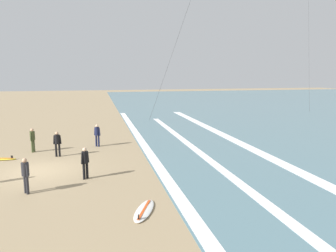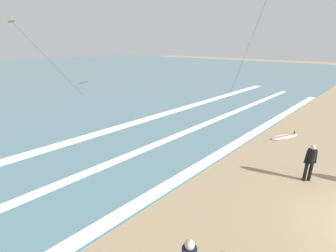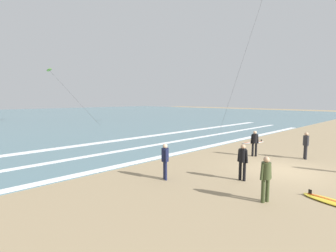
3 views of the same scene
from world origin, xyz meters
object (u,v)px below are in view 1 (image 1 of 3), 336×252
object	(u,v)px
surfer_left_far	(25,172)
surfboard_near_water	(144,210)
surfer_mid_group	(85,160)
surfer_background_far	(57,142)
surfer_right_near	(97,133)
surfer_left_near	(33,138)

from	to	relation	value
surfer_left_far	surfboard_near_water	bearing A→B (deg)	58.03
surfer_mid_group	surfer_background_far	distance (m)	5.13
surfboard_near_water	surfer_mid_group	bearing A→B (deg)	-152.71
surfer_right_near	surfer_left_near	distance (m)	4.26
surfer_mid_group	surfer_right_near	distance (m)	7.11
surfer_right_near	surfboard_near_water	distance (m)	11.65
surfer_left_far	surfer_left_near	size ratio (longest dim) A/B	1.00
surfer_right_near	surfer_background_far	bearing A→B (deg)	-46.96
surfer_left_near	surfer_background_far	world-z (taller)	same
surfer_left_far	surfer_background_far	size ratio (longest dim) A/B	1.00
surfer_left_near	surfboard_near_water	size ratio (longest dim) A/B	0.74
surfer_left_near	surfer_background_far	size ratio (longest dim) A/B	1.00
surfer_right_near	surfer_background_far	distance (m)	3.36
surfer_right_near	surfer_background_far	size ratio (longest dim) A/B	1.00
surfboard_near_water	surfer_left_far	bearing A→B (deg)	-121.97
surfer_right_near	surfboard_near_water	xyz separation A→B (m)	(11.49, 1.65, -0.91)
surfer_left_far	surfboard_near_water	world-z (taller)	surfer_left_far
surfer_mid_group	surfer_right_near	bearing A→B (deg)	174.94
surfer_mid_group	surfer_left_near	distance (m)	7.28
surfer_mid_group	surfboard_near_water	world-z (taller)	surfer_mid_group
surfer_left_far	surfer_background_far	xyz separation A→B (m)	(-6.24, 0.63, 0.00)
surfer_mid_group	surfer_left_near	xyz separation A→B (m)	(-6.35, -3.56, 0.00)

